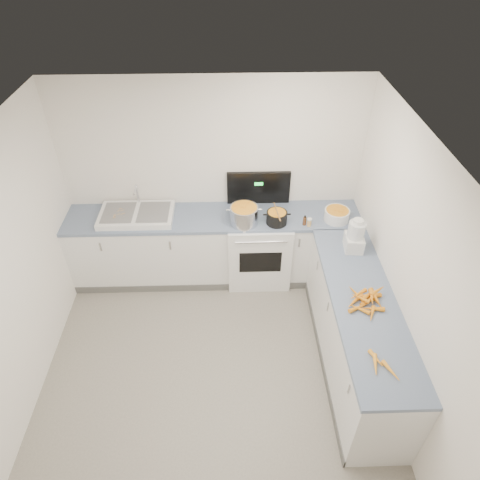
{
  "coord_description": "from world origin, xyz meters",
  "views": [
    {
      "loc": [
        0.19,
        -2.43,
        3.9
      ],
      "look_at": [
        0.3,
        1.1,
        1.05
      ],
      "focal_mm": 32.0,
      "sensor_mm": 36.0,
      "label": 1
    }
  ],
  "objects_px": {
    "mixing_bowl": "(337,215)",
    "sink": "(137,215)",
    "food_processor": "(355,237)",
    "black_pot": "(277,218)",
    "stove": "(258,246)",
    "steel_pot": "(244,216)",
    "spice_jar": "(309,223)",
    "extract_bottle": "(305,221)"
  },
  "relations": [
    {
      "from": "mixing_bowl",
      "to": "sink",
      "type": "bearing_deg",
      "value": 177.08
    },
    {
      "from": "food_processor",
      "to": "black_pot",
      "type": "bearing_deg",
      "value": 147.89
    },
    {
      "from": "sink",
      "to": "food_processor",
      "type": "bearing_deg",
      "value": -15.05
    },
    {
      "from": "stove",
      "to": "mixing_bowl",
      "type": "distance_m",
      "value": 1.04
    },
    {
      "from": "mixing_bowl",
      "to": "steel_pot",
      "type": "bearing_deg",
      "value": -178.34
    },
    {
      "from": "mixing_bowl",
      "to": "stove",
      "type": "bearing_deg",
      "value": 173.34
    },
    {
      "from": "spice_jar",
      "to": "food_processor",
      "type": "distance_m",
      "value": 0.6
    },
    {
      "from": "extract_bottle",
      "to": "sink",
      "type": "bearing_deg",
      "value": 174.04
    },
    {
      "from": "sink",
      "to": "food_processor",
      "type": "distance_m",
      "value": 2.5
    },
    {
      "from": "mixing_bowl",
      "to": "spice_jar",
      "type": "bearing_deg",
      "value": -162.06
    },
    {
      "from": "extract_bottle",
      "to": "black_pot",
      "type": "bearing_deg",
      "value": 172.52
    },
    {
      "from": "steel_pot",
      "to": "spice_jar",
      "type": "bearing_deg",
      "value": -5.93
    },
    {
      "from": "steel_pot",
      "to": "mixing_bowl",
      "type": "distance_m",
      "value": 1.08
    },
    {
      "from": "sink",
      "to": "spice_jar",
      "type": "distance_m",
      "value": 2.02
    },
    {
      "from": "sink",
      "to": "black_pot",
      "type": "height_order",
      "value": "sink"
    },
    {
      "from": "steel_pot",
      "to": "food_processor",
      "type": "height_order",
      "value": "food_processor"
    },
    {
      "from": "spice_jar",
      "to": "food_processor",
      "type": "bearing_deg",
      "value": -45.97
    },
    {
      "from": "sink",
      "to": "steel_pot",
      "type": "relative_size",
      "value": 2.66
    },
    {
      "from": "stove",
      "to": "spice_jar",
      "type": "xyz_separation_m",
      "value": [
        0.55,
        -0.21,
        0.51
      ]
    },
    {
      "from": "extract_bottle",
      "to": "food_processor",
      "type": "relative_size",
      "value": 0.26
    },
    {
      "from": "mixing_bowl",
      "to": "extract_bottle",
      "type": "xyz_separation_m",
      "value": [
        -0.39,
        -0.08,
        -0.02
      ]
    },
    {
      "from": "steel_pot",
      "to": "extract_bottle",
      "type": "height_order",
      "value": "steel_pot"
    },
    {
      "from": "sink",
      "to": "spice_jar",
      "type": "xyz_separation_m",
      "value": [
        2.0,
        -0.23,
        0.0
      ]
    },
    {
      "from": "stove",
      "to": "sink",
      "type": "relative_size",
      "value": 1.58
    },
    {
      "from": "stove",
      "to": "extract_bottle",
      "type": "bearing_deg",
      "value": -20.48
    },
    {
      "from": "black_pot",
      "to": "extract_bottle",
      "type": "xyz_separation_m",
      "value": [
        0.32,
        -0.04,
        -0.01
      ]
    },
    {
      "from": "stove",
      "to": "black_pot",
      "type": "distance_m",
      "value": 0.58
    },
    {
      "from": "food_processor",
      "to": "extract_bottle",
      "type": "bearing_deg",
      "value": 135.8
    },
    {
      "from": "stove",
      "to": "extract_bottle",
      "type": "distance_m",
      "value": 0.75
    },
    {
      "from": "sink",
      "to": "spice_jar",
      "type": "bearing_deg",
      "value": -6.49
    },
    {
      "from": "mixing_bowl",
      "to": "extract_bottle",
      "type": "height_order",
      "value": "mixing_bowl"
    },
    {
      "from": "spice_jar",
      "to": "steel_pot",
      "type": "bearing_deg",
      "value": 174.07
    },
    {
      "from": "black_pot",
      "to": "extract_bottle",
      "type": "bearing_deg",
      "value": -7.48
    },
    {
      "from": "extract_bottle",
      "to": "spice_jar",
      "type": "xyz_separation_m",
      "value": [
        0.05,
        -0.02,
        -0.01
      ]
    },
    {
      "from": "mixing_bowl",
      "to": "food_processor",
      "type": "xyz_separation_m",
      "value": [
        0.07,
        -0.53,
        0.1
      ]
    },
    {
      "from": "sink",
      "to": "spice_jar",
      "type": "height_order",
      "value": "sink"
    },
    {
      "from": "spice_jar",
      "to": "food_processor",
      "type": "relative_size",
      "value": 0.22
    },
    {
      "from": "stove",
      "to": "food_processor",
      "type": "relative_size",
      "value": 3.54
    },
    {
      "from": "extract_bottle",
      "to": "spice_jar",
      "type": "bearing_deg",
      "value": -25.55
    },
    {
      "from": "steel_pot",
      "to": "mixing_bowl",
      "type": "xyz_separation_m",
      "value": [
        1.08,
        0.03,
        -0.03
      ]
    },
    {
      "from": "steel_pot",
      "to": "food_processor",
      "type": "relative_size",
      "value": 0.84
    },
    {
      "from": "stove",
      "to": "food_processor",
      "type": "bearing_deg",
      "value": -33.37
    }
  ]
}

